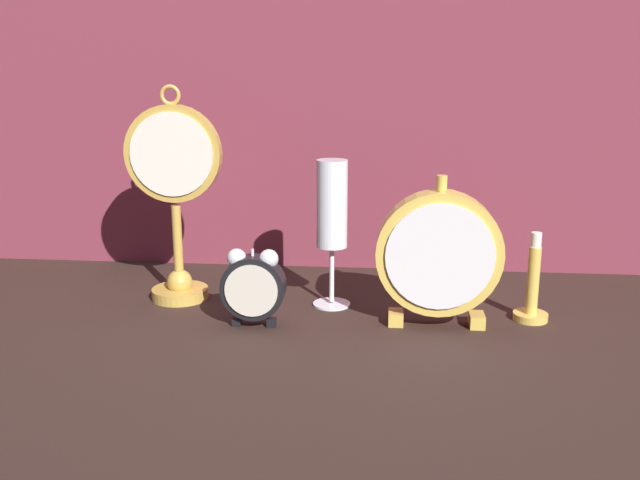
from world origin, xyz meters
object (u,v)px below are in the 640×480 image
Objects in this scene: mantel_clock_silver at (439,254)px; brass_candlestick at (532,293)px; champagne_flute at (332,214)px; alarm_clock_twin_bell at (253,284)px; pocket_watch_on_stand at (175,196)px.

brass_candlestick is (0.13, 0.03, -0.06)m from mantel_clock_silver.
alarm_clock_twin_bell is at bearing -136.12° from champagne_flute.
champagne_flute is (-0.15, 0.07, 0.04)m from mantel_clock_silver.
brass_candlestick is at bearing 14.28° from mantel_clock_silver.
brass_candlestick is at bearing -5.01° from pocket_watch_on_stand.
pocket_watch_on_stand is at bearing 168.30° from mantel_clock_silver.
pocket_watch_on_stand is 2.54× the size of brass_candlestick.
pocket_watch_on_stand is 2.93× the size of alarm_clock_twin_bell.
champagne_flute is at bearing 43.88° from alarm_clock_twin_bell.
alarm_clock_twin_bell is 0.53× the size of mantel_clock_silver.
pocket_watch_on_stand is 0.23m from champagne_flute.
alarm_clock_twin_bell is 0.16m from champagne_flute.
brass_candlestick is (0.51, -0.04, -0.12)m from pocket_watch_on_stand.
alarm_clock_twin_bell is 0.87× the size of brass_candlestick.
champagne_flute is 0.30m from brass_candlestick.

